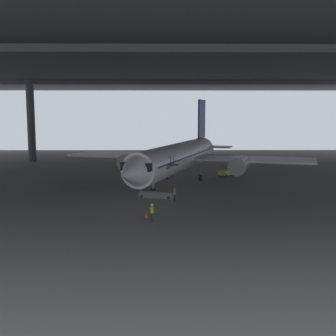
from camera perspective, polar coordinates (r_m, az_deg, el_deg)
The scene contains 8 objects.
ground_plane at distance 50.32m, azimuth -0.15°, elevation -2.89°, with size 110.00×110.00×0.00m, color gray.
hangar_structure at distance 63.65m, azimuth -0.30°, elevation 13.72°, with size 121.00×99.00×16.61m.
airplane_main at distance 54.39m, azimuth 1.54°, elevation 1.53°, with size 34.83×35.12×11.32m.
boarding_stairs at distance 45.17m, azimuth -1.44°, elevation -3.14°, with size 4.40×2.67×4.63m.
crew_worker_near_nose at distance 34.76m, azimuth -2.24°, elevation -6.04°, with size 0.28×0.54×1.62m.
crew_worker_by_stairs at distance 42.70m, azimuth 0.94°, elevation -3.49°, with size 0.26×0.55×1.63m.
traffic_cone_orange at distance 36.12m, azimuth -3.00°, elevation -6.56°, with size 0.36×0.36×0.60m.
baggage_tug at distance 60.99m, azimuth 7.97°, elevation -0.64°, with size 2.34×2.45×0.90m.
Camera 1 is at (-0.35, -49.50, 9.02)m, focal length 44.03 mm.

